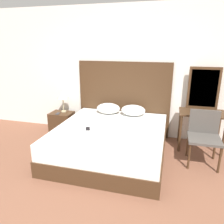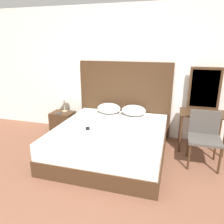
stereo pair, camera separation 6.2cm
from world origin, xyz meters
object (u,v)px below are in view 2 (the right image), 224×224
at_px(table_lamp, 64,95).
at_px(vanity_desk, 202,119).
at_px(phone_on_bed, 88,128).
at_px(chair, 204,134).
at_px(bed, 110,141).
at_px(phone_on_nightstand, 59,113).
at_px(nightstand, 63,122).

distance_m(table_lamp, vanity_desk, 2.93).
bearing_deg(phone_on_bed, chair, 11.07).
bearing_deg(bed, phone_on_nightstand, 154.57).
xyz_separation_m(table_lamp, chair, (2.90, -0.65, -0.33)).
height_order(phone_on_bed, chair, chair).
height_order(phone_on_bed, vanity_desk, vanity_desk).
height_order(phone_on_nightstand, vanity_desk, vanity_desk).
bearing_deg(phone_on_bed, phone_on_nightstand, 140.96).
bearing_deg(nightstand, table_lamp, 74.49).
xyz_separation_m(phone_on_bed, table_lamp, (-0.99, 1.02, 0.30)).
xyz_separation_m(table_lamp, phone_on_nightstand, (-0.05, -0.18, -0.38)).
bearing_deg(vanity_desk, phone_on_nightstand, -179.22).
height_order(table_lamp, phone_on_nightstand, table_lamp).
distance_m(table_lamp, chair, 2.99).
distance_m(phone_on_nightstand, vanity_desk, 2.97).
bearing_deg(table_lamp, chair, -12.52).
xyz_separation_m(table_lamp, vanity_desk, (2.91, -0.14, -0.25)).
bearing_deg(phone_on_nightstand, nightstand, 71.67).
relative_size(phone_on_nightstand, chair, 0.18).
bearing_deg(table_lamp, phone_on_nightstand, -107.09).
bearing_deg(vanity_desk, table_lamp, 177.34).
height_order(vanity_desk, chair, chair).
bearing_deg(bed, phone_on_bed, -153.13).
xyz_separation_m(bed, vanity_desk, (1.57, 0.70, 0.33)).
relative_size(phone_on_bed, nightstand, 0.33).
height_order(table_lamp, vanity_desk, table_lamp).
bearing_deg(nightstand, vanity_desk, -1.12).
bearing_deg(chair, vanity_desk, 89.18).
bearing_deg(phone_on_bed, bed, 26.87).
relative_size(phone_on_bed, vanity_desk, 0.20).
xyz_separation_m(bed, chair, (1.56, 0.19, 0.25)).
distance_m(phone_on_bed, table_lamp, 1.45).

